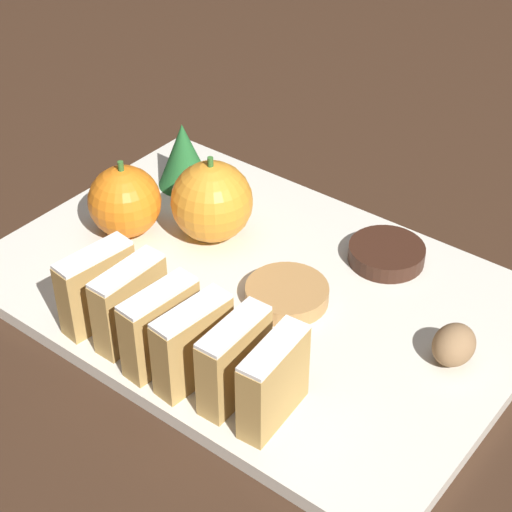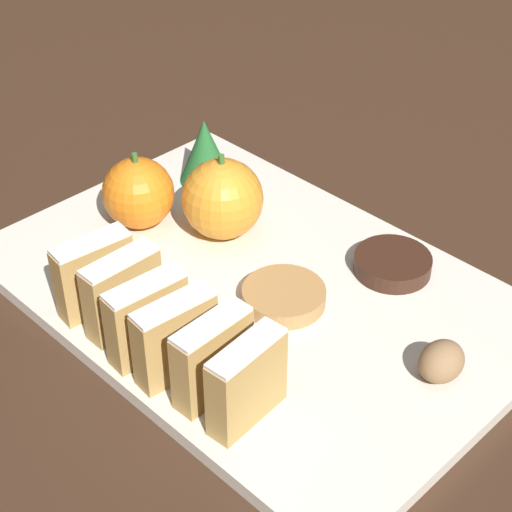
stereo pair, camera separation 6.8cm
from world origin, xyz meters
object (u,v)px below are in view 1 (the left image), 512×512
Objects in this scene: orange_far at (125,202)px; orange_near at (212,202)px; walnut at (454,345)px; chocolate_cookie at (386,254)px.

orange_near is at bearing -56.18° from orange_far.
orange_far is at bearing 95.59° from walnut.
chocolate_cookie is at bearing -62.75° from orange_far.
orange_near is 1.23× the size of chocolate_cookie.
walnut reaches higher than chocolate_cookie.
orange_near is 1.10× the size of orange_far.
chocolate_cookie is at bearing 53.46° from walnut.
chocolate_cookie is (0.07, 0.10, -0.01)m from walnut.
walnut is (0.03, -0.30, -0.02)m from orange_far.
orange_near is 0.08m from orange_far.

